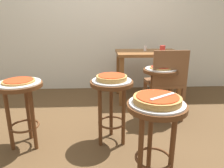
# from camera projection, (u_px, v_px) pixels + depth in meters

# --- Properties ---
(ground_plane) EXTENTS (6.00, 6.00, 0.00)m
(ground_plane) POSITION_uv_depth(u_px,v_px,m) (101.00, 133.00, 2.22)
(ground_plane) COLOR brown
(stool_foreground) EXTENTS (0.40, 0.40, 0.62)m
(stool_foreground) POSITION_uv_depth(u_px,v_px,m) (155.00, 125.00, 1.41)
(stool_foreground) COLOR #5B3319
(stool_foreground) RESTS_ON ground_plane
(serving_plate_foreground) EXTENTS (0.37, 0.37, 0.01)m
(serving_plate_foreground) POSITION_uv_depth(u_px,v_px,m) (157.00, 103.00, 1.36)
(serving_plate_foreground) COLOR silver
(serving_plate_foreground) RESTS_ON stool_foreground
(pizza_foreground) EXTENTS (0.32, 0.32, 0.05)m
(pizza_foreground) POSITION_uv_depth(u_px,v_px,m) (157.00, 99.00, 1.35)
(pizza_foreground) COLOR #B78442
(pizza_foreground) RESTS_ON serving_plate_foreground
(stool_middle) EXTENTS (0.40, 0.40, 0.62)m
(stool_middle) POSITION_uv_depth(u_px,v_px,m) (21.00, 100.00, 1.87)
(stool_middle) COLOR #5B3319
(stool_middle) RESTS_ON ground_plane
(serving_plate_middle) EXTENTS (0.37, 0.37, 0.01)m
(serving_plate_middle) POSITION_uv_depth(u_px,v_px,m) (19.00, 83.00, 1.82)
(serving_plate_middle) COLOR white
(serving_plate_middle) RESTS_ON stool_middle
(pizza_middle) EXTENTS (0.28, 0.28, 0.02)m
(pizza_middle) POSITION_uv_depth(u_px,v_px,m) (19.00, 81.00, 1.82)
(pizza_middle) COLOR #B78442
(pizza_middle) RESTS_ON serving_plate_middle
(stool_leftside) EXTENTS (0.40, 0.40, 0.62)m
(stool_leftside) POSITION_uv_depth(u_px,v_px,m) (112.00, 97.00, 1.94)
(stool_leftside) COLOR #5B3319
(stool_leftside) RESTS_ON ground_plane
(serving_plate_leftside) EXTENTS (0.36, 0.36, 0.01)m
(serving_plate_leftside) POSITION_uv_depth(u_px,v_px,m) (112.00, 80.00, 1.89)
(serving_plate_leftside) COLOR silver
(serving_plate_leftside) RESTS_ON stool_leftside
(pizza_leftside) EXTENTS (0.28, 0.28, 0.05)m
(pizza_leftside) POSITION_uv_depth(u_px,v_px,m) (112.00, 77.00, 1.89)
(pizza_leftside) COLOR tan
(pizza_leftside) RESTS_ON serving_plate_leftside
(stool_rear) EXTENTS (0.40, 0.40, 0.62)m
(stool_rear) POSITION_uv_depth(u_px,v_px,m) (160.00, 82.00, 2.41)
(stool_rear) COLOR #5B3319
(stool_rear) RESTS_ON ground_plane
(serving_plate_rear) EXTENTS (0.35, 0.35, 0.01)m
(serving_plate_rear) POSITION_uv_depth(u_px,v_px,m) (161.00, 69.00, 2.37)
(serving_plate_rear) COLOR silver
(serving_plate_rear) RESTS_ON stool_rear
(pizza_rear) EXTENTS (0.25, 0.25, 0.02)m
(pizza_rear) POSITION_uv_depth(u_px,v_px,m) (161.00, 67.00, 2.36)
(pizza_rear) COLOR tan
(pizza_rear) RESTS_ON serving_plate_rear
(dining_table) EXTENTS (0.93, 0.64, 0.73)m
(dining_table) POSITION_uv_depth(u_px,v_px,m) (148.00, 60.00, 3.07)
(dining_table) COLOR brown
(dining_table) RESTS_ON ground_plane
(cup_near_edge) EXTENTS (0.08, 0.08, 0.10)m
(cup_near_edge) POSITION_uv_depth(u_px,v_px,m) (162.00, 49.00, 2.87)
(cup_near_edge) COLOR red
(cup_near_edge) RESTS_ON dining_table
(condiment_shaker) EXTENTS (0.04, 0.04, 0.08)m
(condiment_shaker) POSITION_uv_depth(u_px,v_px,m) (145.00, 48.00, 3.06)
(condiment_shaker) COLOR white
(condiment_shaker) RESTS_ON dining_table
(wooden_chair) EXTENTS (0.42, 0.42, 0.85)m
(wooden_chair) POSITION_uv_depth(u_px,v_px,m) (166.00, 82.00, 2.45)
(wooden_chair) COLOR brown
(wooden_chair) RESTS_ON ground_plane
(pizza_server_knife) EXTENTS (0.20, 0.14, 0.01)m
(pizza_server_knife) POSITION_uv_depth(u_px,v_px,m) (163.00, 96.00, 1.33)
(pizza_server_knife) COLOR silver
(pizza_server_knife) RESTS_ON pizza_foreground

